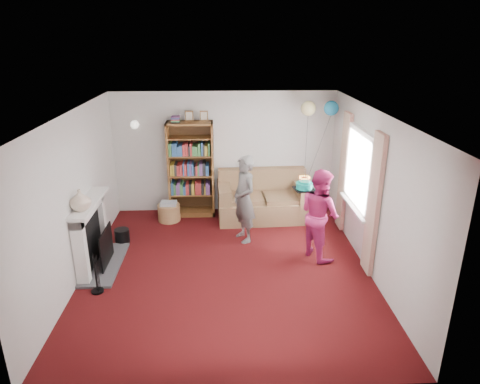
{
  "coord_description": "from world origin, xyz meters",
  "views": [
    {
      "loc": [
        -0.04,
        -6.03,
        3.56
      ],
      "look_at": [
        0.24,
        0.6,
        1.09
      ],
      "focal_mm": 32.0,
      "sensor_mm": 36.0,
      "label": 1
    }
  ],
  "objects_px": {
    "bookcase": "(191,170)",
    "person_magenta": "(320,214)",
    "birthday_cake": "(304,186)",
    "sofa": "(263,200)",
    "person_striped": "(244,199)"
  },
  "relations": [
    {
      "from": "sofa",
      "to": "birthday_cake",
      "type": "distance_m",
      "value": 1.76
    },
    {
      "from": "bookcase",
      "to": "person_striped",
      "type": "height_order",
      "value": "bookcase"
    },
    {
      "from": "bookcase",
      "to": "person_magenta",
      "type": "distance_m",
      "value": 2.94
    },
    {
      "from": "bookcase",
      "to": "person_magenta",
      "type": "relative_size",
      "value": 1.41
    },
    {
      "from": "sofa",
      "to": "person_magenta",
      "type": "bearing_deg",
      "value": -67.91
    },
    {
      "from": "sofa",
      "to": "person_magenta",
      "type": "height_order",
      "value": "person_magenta"
    },
    {
      "from": "bookcase",
      "to": "sofa",
      "type": "bearing_deg",
      "value": -8.98
    },
    {
      "from": "sofa",
      "to": "birthday_cake",
      "type": "bearing_deg",
      "value": -72.27
    },
    {
      "from": "birthday_cake",
      "to": "person_striped",
      "type": "bearing_deg",
      "value": 156.57
    },
    {
      "from": "person_magenta",
      "to": "birthday_cake",
      "type": "height_order",
      "value": "person_magenta"
    },
    {
      "from": "sofa",
      "to": "person_magenta",
      "type": "xyz_separation_m",
      "value": [
        0.78,
        -1.69,
        0.41
      ]
    },
    {
      "from": "bookcase",
      "to": "birthday_cake",
      "type": "xyz_separation_m",
      "value": [
        1.99,
        -1.69,
        0.23
      ]
    },
    {
      "from": "bookcase",
      "to": "birthday_cake",
      "type": "relative_size",
      "value": 6.65
    },
    {
      "from": "person_magenta",
      "to": "birthday_cake",
      "type": "xyz_separation_m",
      "value": [
        -0.24,
        0.23,
        0.42
      ]
    },
    {
      "from": "person_striped",
      "to": "birthday_cake",
      "type": "height_order",
      "value": "person_striped"
    }
  ]
}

